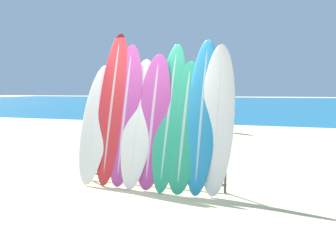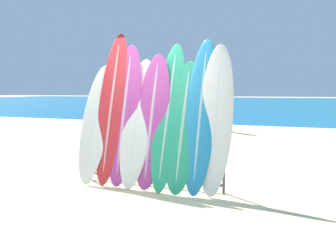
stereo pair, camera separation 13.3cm
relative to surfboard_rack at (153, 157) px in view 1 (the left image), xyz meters
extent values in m
plane|color=beige|center=(-0.35, -0.37, -0.48)|extent=(160.00, 160.00, 0.00)
cube|color=#146693|center=(-0.35, 39.38, -0.48)|extent=(120.00, 60.00, 0.00)
cube|color=white|center=(-0.35, 9.68, -0.48)|extent=(120.00, 0.60, 0.01)
cylinder|color=#47474C|center=(-1.19, 0.00, -0.04)|extent=(0.04, 0.04, 0.89)
cylinder|color=#47474C|center=(1.19, 0.00, -0.04)|extent=(0.04, 0.04, 0.89)
cylinder|color=#47474C|center=(0.00, 0.00, 0.39)|extent=(2.42, 0.04, 0.04)
cylinder|color=#47474C|center=(0.00, 0.00, -0.36)|extent=(2.42, 0.04, 0.04)
ellipsoid|color=silver|center=(-1.06, 0.02, 0.53)|extent=(0.53, 0.81, 2.03)
ellipsoid|color=silver|center=(-1.06, 0.02, 0.53)|extent=(0.10, 0.79, 1.95)
ellipsoid|color=red|center=(-0.77, 0.09, 0.81)|extent=(0.51, 0.82, 2.59)
ellipsoid|color=#D19A9C|center=(-0.77, 0.09, 0.81)|extent=(0.09, 0.79, 2.49)
ellipsoid|color=#B23D8E|center=(-0.52, 0.06, 0.70)|extent=(0.56, 0.73, 2.37)
ellipsoid|color=#CAA1BE|center=(-0.52, 0.06, 0.70)|extent=(0.10, 0.71, 2.28)
ellipsoid|color=silver|center=(-0.26, 0.03, 0.58)|extent=(0.55, 0.85, 2.12)
ellipsoid|color=silver|center=(-0.26, 0.03, 0.58)|extent=(0.10, 0.83, 2.04)
ellipsoid|color=#B23D8E|center=(-0.01, 0.04, 0.61)|extent=(0.58, 0.74, 2.20)
ellipsoid|color=#CAA1BE|center=(-0.01, 0.04, 0.61)|extent=(0.10, 0.72, 2.11)
ellipsoid|color=#289E70|center=(0.26, 0.09, 0.71)|extent=(0.48, 1.01, 2.38)
ellipsoid|color=#9AC3B3|center=(0.26, 0.09, 0.71)|extent=(0.09, 0.98, 2.29)
ellipsoid|color=#289E70|center=(0.53, 0.03, 0.55)|extent=(0.56, 0.87, 2.07)
ellipsoid|color=#9AC3B3|center=(0.53, 0.03, 0.55)|extent=(0.10, 0.85, 1.99)
ellipsoid|color=teal|center=(0.80, 0.08, 0.73)|extent=(0.50, 0.93, 2.42)
ellipsoid|color=#98BACC|center=(0.80, 0.08, 0.73)|extent=(0.09, 0.90, 2.33)
ellipsoid|color=silver|center=(1.04, 0.05, 0.67)|extent=(0.53, 0.73, 2.31)
ellipsoid|color=silver|center=(1.04, 0.05, 0.67)|extent=(0.10, 0.71, 2.22)
cylinder|color=#A87A5B|center=(-2.71, 8.71, -0.09)|extent=(0.11, 0.11, 0.78)
cylinder|color=#A87A5B|center=(-2.54, 8.68, -0.09)|extent=(0.11, 0.11, 0.78)
cube|color=#282D38|center=(-2.62, 8.70, 0.18)|extent=(0.24, 0.16, 0.23)
cube|color=#DB3842|center=(-2.62, 8.70, 0.61)|extent=(0.26, 0.18, 0.61)
sphere|color=#A87A5B|center=(-2.62, 8.70, 1.06)|extent=(0.22, 0.22, 0.22)
cylinder|color=#A87A5B|center=(0.07, 7.40, -0.12)|extent=(0.10, 0.10, 0.73)
cylinder|color=#A87A5B|center=(0.03, 7.55, -0.12)|extent=(0.10, 0.10, 0.73)
cube|color=#478466|center=(0.05, 7.48, 0.13)|extent=(0.18, 0.23, 0.22)
cube|color=#42996B|center=(0.05, 7.48, 0.53)|extent=(0.20, 0.25, 0.57)
sphere|color=#A87A5B|center=(0.05, 7.48, 0.94)|extent=(0.21, 0.21, 0.21)
camera|label=1|loc=(1.89, -4.93, 1.09)|focal=35.00mm
camera|label=2|loc=(2.02, -4.88, 1.09)|focal=35.00mm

